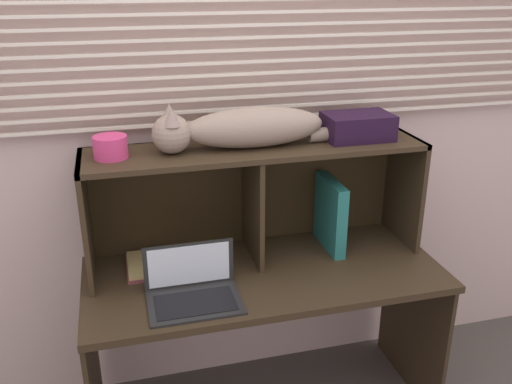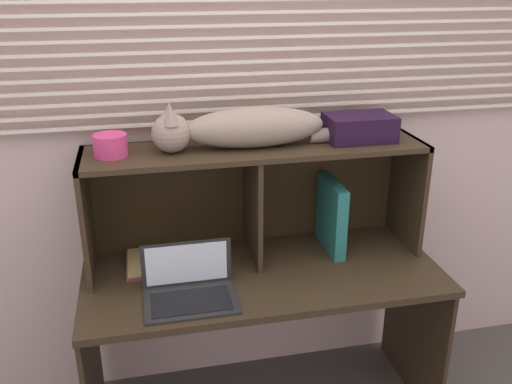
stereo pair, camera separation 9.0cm
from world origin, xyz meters
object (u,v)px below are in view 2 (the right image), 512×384
Objects in this scene: cat at (244,128)px; laptop at (189,288)px; small_basket at (110,145)px; storage_box at (359,128)px; book_stack at (146,263)px; binder_upright at (331,215)px.

laptop is at bearing -134.94° from cat.
cat reaches higher than laptop.
laptop is 2.72× the size of small_basket.
cat is at bearing 45.06° from laptop.
cat is 3.57× the size of storage_box.
small_basket is 0.46× the size of storage_box.
book_stack is 1.06m from storage_box.
laptop reaches higher than book_stack.
cat is 0.52m from small_basket.
cat reaches higher than binder_upright.
storage_box is at bearing 0.00° from cat.
cat is at bearing 0.00° from small_basket.
book_stack is at bearing 3.09° from small_basket.
storage_box is (0.10, 0.00, 0.39)m from binder_upright.
laptop is 1.50× the size of book_stack.
book_stack is (-0.15, 0.28, -0.02)m from laptop.
small_basket is at bearing 180.00° from storage_box.
binder_upright is 2.47× the size of small_basket.
laptop is at bearing -47.25° from small_basket.
small_basket is (-0.10, -0.01, 0.52)m from book_stack.
storage_box is (0.91, -0.01, 0.54)m from book_stack.
book_stack is at bearing 179.29° from cat.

